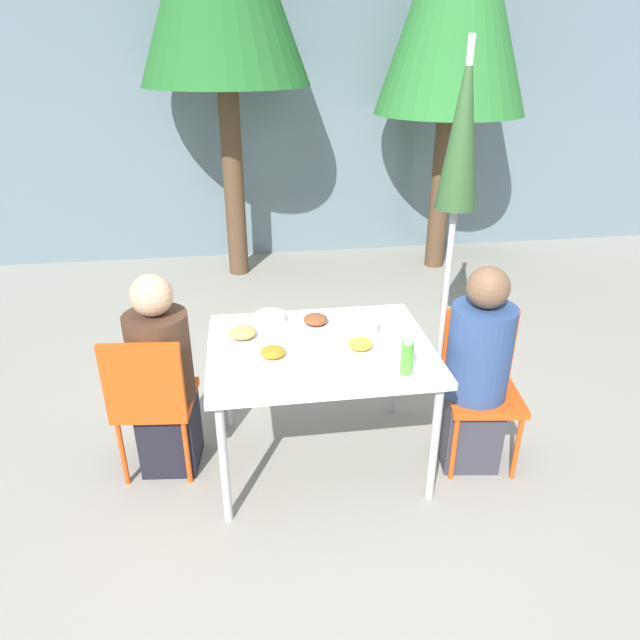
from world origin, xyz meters
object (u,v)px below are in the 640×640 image
at_px(chair_right, 480,376).
at_px(drinking_cup, 370,326).
at_px(person_right, 476,375).
at_px(chair_left, 151,395).
at_px(bottle, 407,357).
at_px(closed_umbrella, 460,154).
at_px(salad_bowl, 270,318).
at_px(person_left, 163,381).

bearing_deg(chair_right, drinking_cup, -4.25).
bearing_deg(person_right, chair_left, 3.59).
bearing_deg(bottle, chair_right, 28.62).
xyz_separation_m(closed_umbrella, drinking_cup, (-0.72, -0.78, -0.76)).
xyz_separation_m(bottle, drinking_cup, (-0.08, 0.42, -0.04)).
bearing_deg(chair_right, person_right, 58.06).
height_order(chair_left, bottle, bottle).
relative_size(closed_umbrella, salad_bowl, 13.02).
bearing_deg(salad_bowl, chair_right, -17.43).
height_order(bottle, drinking_cup, bottle).
height_order(person_left, salad_bowl, person_left).
bearing_deg(bottle, salad_bowl, 133.44).
xyz_separation_m(person_right, salad_bowl, (-1.08, 0.43, 0.21)).
distance_m(closed_umbrella, drinking_cup, 1.31).
distance_m(closed_umbrella, salad_bowl, 1.58).
relative_size(person_left, salad_bowl, 6.72).
relative_size(bottle, salad_bowl, 1.05).
distance_m(chair_left, bottle, 1.35).
distance_m(person_left, closed_umbrella, 2.24).
distance_m(chair_left, closed_umbrella, 2.33).
relative_size(closed_umbrella, drinking_cup, 22.00).
distance_m(bottle, drinking_cup, 0.43).
distance_m(chair_left, person_left, 0.10).
bearing_deg(person_right, chair_right, -121.94).
relative_size(person_right, salad_bowl, 6.89).
bearing_deg(person_left, chair_right, 1.70).
xyz_separation_m(closed_umbrella, bottle, (-0.64, -1.20, -0.73)).
xyz_separation_m(chair_right, bottle, (-0.53, -0.29, 0.32)).
bearing_deg(closed_umbrella, person_right, -99.98).
relative_size(person_left, chair_right, 1.33).
bearing_deg(bottle, drinking_cup, 100.88).
bearing_deg(chair_left, drinking_cup, 9.61).
distance_m(person_left, salad_bowl, 0.67).
height_order(closed_umbrella, drinking_cup, closed_umbrella).
xyz_separation_m(closed_umbrella, salad_bowl, (-1.25, -0.56, -0.78)).
height_order(person_right, closed_umbrella, closed_umbrella).
xyz_separation_m(chair_right, salad_bowl, (-1.14, 0.36, 0.26)).
bearing_deg(bottle, chair_left, 164.55).
relative_size(person_right, closed_umbrella, 0.53).
distance_m(bottle, salad_bowl, 0.89).
distance_m(chair_right, salad_bowl, 1.22).
xyz_separation_m(bottle, salad_bowl, (-0.61, 0.64, -0.06)).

